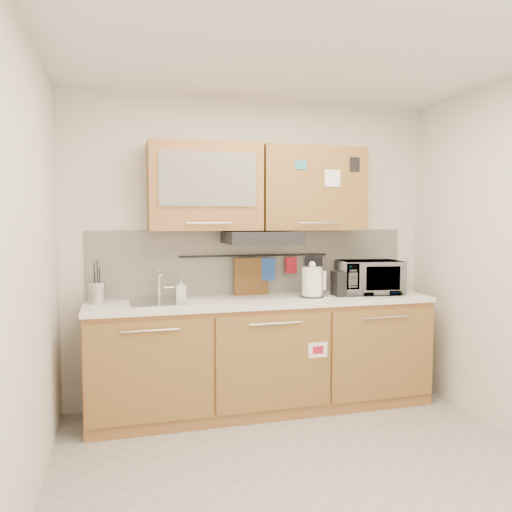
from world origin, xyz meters
TOP-DOWN VIEW (x-y plane):
  - floor at (0.00, 0.00)m, footprint 3.20×3.20m
  - ceiling at (0.00, 0.00)m, footprint 3.20×3.20m
  - wall_back at (0.00, 1.50)m, footprint 3.20×0.00m
  - wall_left at (-1.60, 0.00)m, footprint 0.00×3.00m
  - base_cabinet at (0.00, 1.19)m, footprint 2.80×0.64m
  - countertop at (0.00, 1.19)m, footprint 2.82×0.62m
  - backsplash at (0.00, 1.49)m, footprint 2.80×0.02m
  - upper_cabinets at (-0.00, 1.32)m, footprint 1.82×0.37m
  - range_hood at (0.00, 1.25)m, footprint 0.60×0.46m
  - sink at (-0.85, 1.21)m, footprint 0.42×0.40m
  - utensil_rail at (0.00, 1.45)m, footprint 1.30×0.02m
  - utensil_crock at (-1.30, 1.30)m, footprint 0.17×0.17m
  - kettle at (0.42, 1.18)m, footprint 0.22×0.19m
  - toaster at (0.76, 1.18)m, footprint 0.29×0.18m
  - microwave at (0.98, 1.23)m, footprint 0.56×0.41m
  - soap_bottle at (-0.66, 1.34)m, footprint 0.08×0.09m
  - cutting_board at (-0.04, 1.44)m, footprint 0.31×0.05m
  - oven_mitt at (0.11, 1.44)m, footprint 0.12×0.05m
  - dark_pouch at (0.54, 1.44)m, footprint 0.16×0.09m
  - pot_holder at (0.32, 1.44)m, footprint 0.11×0.05m

SIDE VIEW (x-z plane):
  - floor at x=0.00m, z-range 0.00..0.00m
  - base_cabinet at x=0.00m, z-range -0.03..0.85m
  - countertop at x=0.00m, z-range 0.88..0.92m
  - sink at x=-0.85m, z-range 0.79..1.05m
  - utensil_crock at x=-1.30m, z-range 0.84..1.17m
  - soap_bottle at x=-0.66m, z-range 0.92..1.10m
  - toaster at x=0.76m, z-range 0.92..1.13m
  - kettle at x=0.42m, z-range 0.89..1.19m
  - cutting_board at x=-0.04m, z-range 0.86..1.24m
  - microwave at x=0.98m, z-range 0.92..1.21m
  - dark_pouch at x=0.54m, z-range 1.00..1.24m
  - oven_mitt at x=0.11m, z-range 1.04..1.24m
  - pot_holder at x=0.32m, z-range 1.10..1.24m
  - backsplash at x=0.00m, z-range 0.92..1.48m
  - utensil_rail at x=0.00m, z-range 1.25..1.27m
  - wall_left at x=-1.60m, z-range -0.20..2.80m
  - wall_back at x=0.00m, z-range -0.30..2.90m
  - range_hood at x=0.00m, z-range 1.37..1.47m
  - upper_cabinets at x=0.00m, z-range 1.48..2.18m
  - ceiling at x=0.00m, z-range 2.60..2.60m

